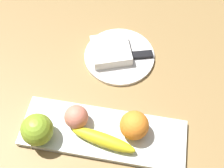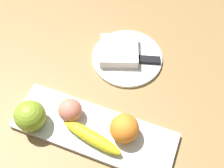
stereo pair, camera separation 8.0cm
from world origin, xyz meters
The scene contains 9 objects.
ground_plane centered at (0.00, 0.00, 0.00)m, with size 2.40×2.40×0.00m, color olive.
fruit_tray centered at (0.04, -0.04, 0.01)m, with size 0.43×0.14×0.02m, color silver.
apple centered at (0.20, 0.00, 0.06)m, with size 0.08×0.08×0.08m, color #84A92B.
banana centered at (0.03, -0.01, 0.03)m, with size 0.17×0.03×0.03m, color yellow.
orange_near_apple centered at (-0.04, -0.06, 0.05)m, with size 0.07×0.07×0.07m, color orange.
peach centered at (0.11, -0.06, 0.05)m, with size 0.06×0.06×0.06m, color #DD7B64.
dinner_plate centered at (0.04, -0.30, 0.01)m, with size 0.22×0.22×0.01m, color white.
folded_napkin centered at (0.06, -0.30, 0.03)m, with size 0.11×0.11×0.03m, color white.
knife centered at (0.00, -0.30, 0.02)m, with size 0.18×0.07×0.01m.
Camera 1 is at (-0.04, 0.25, 0.73)m, focal length 46.89 mm.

